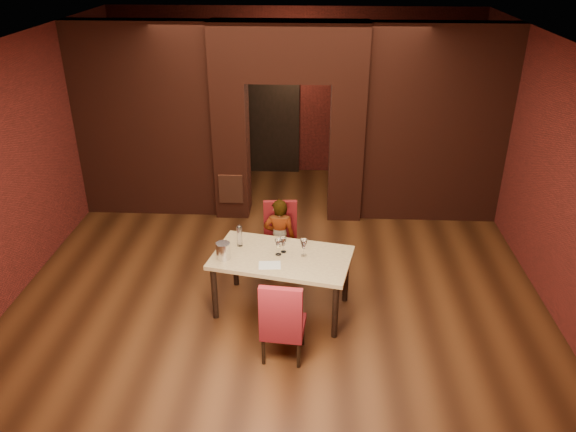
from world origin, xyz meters
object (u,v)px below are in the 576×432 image
chair_near (283,317)px  wine_bucket (223,251)px  chair_far (281,241)px  water_bottle (240,236)px  dining_table (282,283)px  wine_glass_c (304,248)px  potted_plant (327,254)px  wine_glass_a (278,247)px  wine_glass_b (283,245)px  person_seated (279,238)px

chair_near → wine_bucket: size_ratio=4.89×
chair_far → water_bottle: (-0.48, -0.65, 0.42)m
dining_table → wine_bucket: bearing=-160.8°
wine_glass_c → potted_plant: size_ratio=0.58×
wine_glass_a → potted_plant: bearing=59.7°
water_bottle → chair_near: bearing=-60.7°
potted_plant → chair_near: bearing=-104.5°
wine_glass_b → water_bottle: 0.58m
water_bottle → wine_glass_c: bearing=-14.3°
wine_glass_a → wine_glass_c: wine_glass_c is taller
dining_table → wine_bucket: (-0.71, -0.10, 0.50)m
wine_glass_c → dining_table: bearing=-175.4°
dining_table → potted_plant: (0.59, 1.11, -0.20)m
wine_glass_a → water_bottle: bearing=158.2°
chair_near → potted_plant: chair_near is taller
chair_near → person_seated: 1.69m
chair_far → potted_plant: (0.66, 0.23, -0.32)m
chair_near → wine_glass_c: 1.00m
chair_far → chair_near: (0.15, -1.76, 0.00)m
wine_glass_a → wine_bucket: 0.68m
person_seated → potted_plant: size_ratio=3.08×
chair_near → wine_bucket: (-0.78, 0.78, 0.38)m
wine_bucket → water_bottle: water_bottle is taller
wine_glass_a → water_bottle: water_bottle is taller
chair_near → wine_glass_c: size_ratio=4.65×
chair_far → wine_glass_a: chair_far is taller
chair_far → wine_glass_c: 1.00m
person_seated → water_bottle: 0.81m
chair_near → wine_glass_a: (-0.12, 0.91, 0.38)m
wine_glass_b → potted_plant: size_ratio=0.53×
person_seated → water_bottle: size_ratio=4.11×
water_bottle → potted_plant: (1.14, 0.87, -0.74)m
chair_far → wine_glass_a: size_ratio=4.81×
wine_glass_b → potted_plant: bearing=60.4°
dining_table → wine_glass_c: size_ratio=7.57×
wine_glass_a → water_bottle: size_ratio=0.74×
person_seated → potted_plant: person_seated is taller
wine_glass_a → wine_bucket: (-0.66, -0.13, -0.00)m
water_bottle → wine_glass_b: bearing=-13.1°
dining_table → potted_plant: bearing=73.5°
water_bottle → wine_glass_a: bearing=-21.8°
chair_far → wine_bucket: 1.22m
person_seated → water_bottle: bearing=50.5°
person_seated → wine_glass_b: (0.10, -0.70, 0.30)m
wine_glass_b → dining_table: bearing=-99.6°
chair_far → person_seated: bearing=-101.8°
person_seated → wine_glass_c: person_seated is taller
chair_near → person_seated: bearing=-79.6°
chair_near → wine_glass_c: chair_near is taller
chair_far → water_bottle: 0.91m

